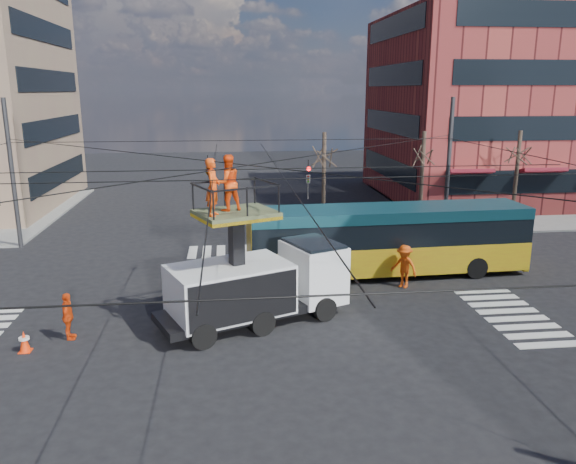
{
  "coord_description": "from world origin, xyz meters",
  "views": [
    {
      "loc": [
        -0.77,
        -18.97,
        8.37
      ],
      "look_at": [
        1.51,
        1.4,
        3.17
      ],
      "focal_mm": 35.0,
      "sensor_mm": 36.0,
      "label": 1
    }
  ],
  "objects_px": {
    "worker_ground": "(68,316)",
    "city_bus": "(388,239)",
    "flagger": "(404,266)",
    "utility_truck": "(257,269)",
    "traffic_cone": "(24,341)"
  },
  "relations": [
    {
      "from": "city_bus",
      "to": "flagger",
      "type": "bearing_deg",
      "value": -85.31
    },
    {
      "from": "traffic_cone",
      "to": "flagger",
      "type": "distance_m",
      "value": 15.06
    },
    {
      "from": "worker_ground",
      "to": "utility_truck",
      "type": "bearing_deg",
      "value": -88.49
    },
    {
      "from": "city_bus",
      "to": "traffic_cone",
      "type": "height_order",
      "value": "city_bus"
    },
    {
      "from": "worker_ground",
      "to": "flagger",
      "type": "distance_m",
      "value": 13.65
    },
    {
      "from": "utility_truck",
      "to": "traffic_cone",
      "type": "distance_m",
      "value": 8.12
    },
    {
      "from": "utility_truck",
      "to": "flagger",
      "type": "height_order",
      "value": "utility_truck"
    },
    {
      "from": "city_bus",
      "to": "traffic_cone",
      "type": "distance_m",
      "value": 15.56
    },
    {
      "from": "utility_truck",
      "to": "worker_ground",
      "type": "bearing_deg",
      "value": 164.43
    },
    {
      "from": "utility_truck",
      "to": "flagger",
      "type": "distance_m",
      "value": 7.28
    },
    {
      "from": "city_bus",
      "to": "worker_ground",
      "type": "distance_m",
      "value": 14.08
    },
    {
      "from": "traffic_cone",
      "to": "worker_ground",
      "type": "distance_m",
      "value": 1.55
    },
    {
      "from": "worker_ground",
      "to": "city_bus",
      "type": "bearing_deg",
      "value": -72.1
    },
    {
      "from": "city_bus",
      "to": "flagger",
      "type": "xyz_separation_m",
      "value": [
        0.23,
        -1.81,
        -0.78
      ]
    },
    {
      "from": "utility_truck",
      "to": "flagger",
      "type": "bearing_deg",
      "value": 1.7
    }
  ]
}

